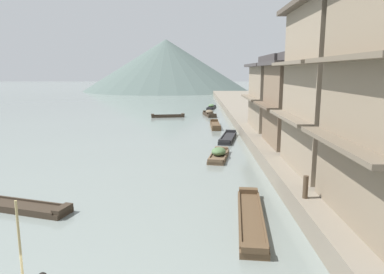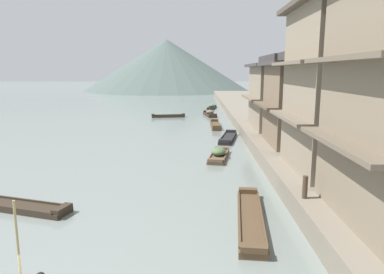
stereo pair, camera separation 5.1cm
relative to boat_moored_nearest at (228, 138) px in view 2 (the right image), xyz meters
name	(u,v)px [view 2 (the right image)]	position (x,y,z in m)	size (l,w,h in m)	color
riverbank_right	(329,126)	(10.25, 4.96, 0.30)	(18.00, 110.00, 0.90)	slate
boat_moored_nearest	(228,138)	(0.00, 0.00, 0.00)	(1.99, 5.20, 0.46)	#232326
boat_moored_second	(250,219)	(-0.50, -16.79, -0.01)	(1.52, 5.87, 0.43)	brown
boat_moored_third	(168,116)	(-6.34, 14.89, 0.00)	(4.26, 1.50, 0.44)	#33281E
boat_moored_far	(9,205)	(-10.55, -15.54, -0.03)	(5.77, 2.62, 0.38)	#33281E
boat_midriver_drifting	(216,125)	(-0.73, 6.86, 0.03)	(0.94, 4.98, 0.54)	brown
boat_midriver_upstream	(212,107)	(-0.45, 25.71, 0.09)	(1.72, 4.66, 0.70)	#232326
boat_upstream_distant	(219,154)	(-1.15, -6.55, 0.11)	(1.70, 4.05, 0.72)	brown
boat_crossing_west	(210,114)	(-1.04, 16.33, 0.14)	(1.76, 4.29, 0.80)	#33281E
house_waterfront_second	(350,82)	(4.74, -12.40, 5.05)	(6.22, 6.55, 8.74)	gray
house_waterfront_tall	(309,99)	(4.76, -6.07, 3.76)	(6.24, 6.02, 6.14)	#75604C
house_waterfront_narrow	(279,93)	(4.38, 0.88, 3.75)	(5.49, 7.16, 6.14)	gray
mooring_post_dock_mid	(305,187)	(1.60, -16.56, 1.19)	(0.20, 0.20, 0.89)	#473828
hill_far_west	(167,65)	(-12.11, 79.26, 7.39)	(49.11, 49.11, 15.09)	#4C5B56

